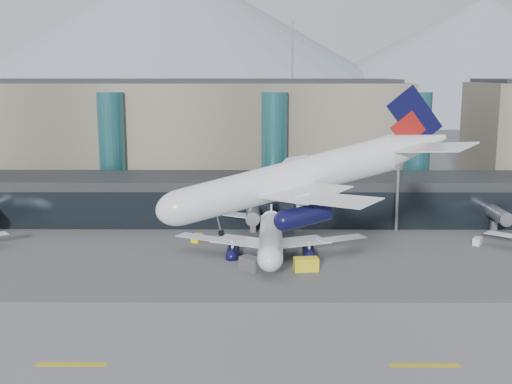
% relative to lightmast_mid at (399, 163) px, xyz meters
% --- Properties ---
extents(ground, '(900.00, 900.00, 0.00)m').
position_rel_lightmast_mid_xyz_m(ground, '(-30.00, -48.00, -14.42)').
color(ground, '#515154').
rests_on(ground, ground).
extents(runway_strip, '(400.00, 40.00, 0.04)m').
position_rel_lightmast_mid_xyz_m(runway_strip, '(-30.00, -63.00, -14.40)').
color(runway_strip, slate).
rests_on(runway_strip, ground).
extents(runway_markings, '(128.00, 1.00, 0.02)m').
position_rel_lightmast_mid_xyz_m(runway_markings, '(-30.00, -63.00, -14.37)').
color(runway_markings, gold).
rests_on(runway_markings, ground).
extents(concourse, '(170.00, 27.00, 10.00)m').
position_rel_lightmast_mid_xyz_m(concourse, '(-30.02, 9.73, -9.45)').
color(concourse, black).
rests_on(concourse, ground).
extents(terminal_main, '(130.00, 30.00, 31.00)m').
position_rel_lightmast_mid_xyz_m(terminal_main, '(-55.00, 42.00, 1.03)').
color(terminal_main, gray).
rests_on(terminal_main, ground).
extents(teal_towers, '(116.40, 19.40, 46.00)m').
position_rel_lightmast_mid_xyz_m(teal_towers, '(-44.99, 26.01, -0.41)').
color(teal_towers, '#246167').
rests_on(teal_towers, ground).
extents(mountain_ridge, '(910.00, 400.00, 110.00)m').
position_rel_lightmast_mid_xyz_m(mountain_ridge, '(-14.03, 332.00, 31.33)').
color(mountain_ridge, gray).
rests_on(mountain_ridge, ground).
extents(lightmast_mid, '(3.00, 1.20, 25.60)m').
position_rel_lightmast_mid_xyz_m(lightmast_mid, '(0.00, 0.00, 0.00)').
color(lightmast_mid, slate).
rests_on(lightmast_mid, ground).
extents(hero_jet, '(34.37, 34.27, 11.15)m').
position_rel_lightmast_mid_xyz_m(hero_jet, '(-22.66, -61.25, 8.18)').
color(hero_jet, white).
rests_on(hero_jet, ground).
extents(jet_parked_mid, '(37.11, 35.98, 11.95)m').
position_rel_lightmast_mid_xyz_m(jet_parked_mid, '(-26.55, -15.50, -9.90)').
color(jet_parked_mid, white).
rests_on(jet_parked_mid, ground).
extents(veh_b, '(2.36, 2.94, 1.47)m').
position_rel_lightmast_mid_xyz_m(veh_b, '(-40.89, -8.99, -13.68)').
color(veh_b, yellow).
rests_on(veh_b, ground).
extents(veh_c, '(4.29, 4.26, 2.20)m').
position_rel_lightmast_mid_xyz_m(veh_c, '(-30.04, -27.36, -13.32)').
color(veh_c, '#494A4E').
rests_on(veh_c, ground).
extents(veh_d, '(2.44, 2.79, 1.41)m').
position_rel_lightmast_mid_xyz_m(veh_d, '(13.34, -11.07, -13.71)').
color(veh_d, silver).
rests_on(veh_d, ground).
extents(veh_h, '(4.23, 2.53, 2.23)m').
position_rel_lightmast_mid_xyz_m(veh_h, '(-20.87, -27.65, -13.31)').
color(veh_h, yellow).
rests_on(veh_h, ground).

